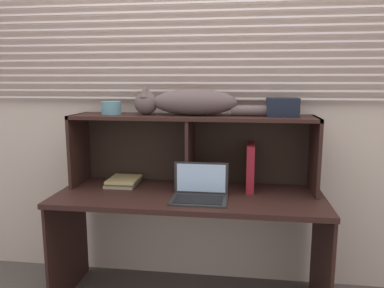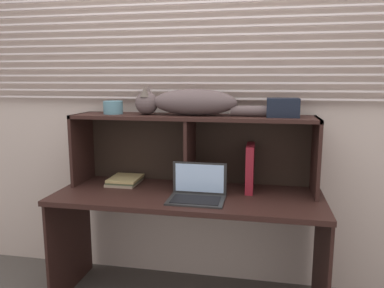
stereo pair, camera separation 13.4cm
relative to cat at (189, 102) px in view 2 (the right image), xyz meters
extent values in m
cube|color=beige|center=(0.02, 0.21, 0.01)|extent=(4.40, 0.04, 2.50)
cube|color=silver|center=(0.02, 0.16, 0.02)|extent=(3.08, 0.02, 0.01)
cube|color=silver|center=(0.02, 0.16, 0.07)|extent=(3.08, 0.02, 0.01)
cube|color=silver|center=(0.02, 0.16, 0.12)|extent=(3.08, 0.02, 0.01)
cube|color=silver|center=(0.02, 0.16, 0.17)|extent=(3.08, 0.02, 0.01)
cube|color=silver|center=(0.02, 0.16, 0.22)|extent=(3.08, 0.02, 0.01)
cube|color=silver|center=(0.02, 0.16, 0.27)|extent=(3.08, 0.02, 0.01)
cube|color=silver|center=(0.02, 0.16, 0.32)|extent=(3.08, 0.02, 0.01)
cube|color=silver|center=(0.02, 0.16, 0.37)|extent=(3.08, 0.02, 0.01)
cube|color=silver|center=(0.02, 0.16, 0.42)|extent=(3.08, 0.02, 0.01)
cube|color=silver|center=(0.02, 0.16, 0.46)|extent=(3.08, 0.02, 0.01)
cube|color=silver|center=(0.02, 0.16, 0.51)|extent=(3.08, 0.02, 0.01)
cube|color=silver|center=(0.02, 0.16, 0.56)|extent=(3.08, 0.02, 0.01)
cube|color=silver|center=(0.02, 0.16, 0.61)|extent=(3.08, 0.02, 0.01)
cube|color=black|center=(0.02, -0.14, -0.55)|extent=(1.60, 0.61, 0.03)
cube|color=black|center=(-0.77, -0.14, -0.90)|extent=(0.02, 0.55, 0.67)
cube|color=black|center=(0.81, -0.14, -0.90)|extent=(0.02, 0.55, 0.67)
cube|color=black|center=(0.02, 0.00, -0.09)|extent=(1.51, 0.31, 0.02)
cube|color=black|center=(-0.72, 0.00, -0.31)|extent=(0.02, 0.31, 0.46)
cube|color=black|center=(0.76, 0.00, -0.31)|extent=(0.02, 0.31, 0.46)
cube|color=black|center=(0.01, 0.00, -0.32)|extent=(0.02, 0.30, 0.44)
cube|color=black|center=(0.02, 0.15, -0.31)|extent=(1.51, 0.01, 0.46)
ellipsoid|color=#554747|center=(0.04, 0.00, 0.00)|extent=(0.52, 0.18, 0.16)
sphere|color=#554747|center=(-0.27, 0.00, -0.01)|extent=(0.14, 0.14, 0.14)
cone|color=#554B43|center=(-0.27, -0.04, 0.07)|extent=(0.06, 0.06, 0.06)
cone|color=#514542|center=(-0.27, 0.04, 0.07)|extent=(0.06, 0.06, 0.06)
cylinder|color=#554747|center=(0.38, 0.00, -0.05)|extent=(0.25, 0.06, 0.06)
cube|color=#262626|center=(0.10, -0.26, -0.53)|extent=(0.32, 0.22, 0.01)
cube|color=#262626|center=(0.10, -0.15, -0.43)|extent=(0.32, 0.01, 0.19)
cube|color=#ADD1F9|center=(0.10, -0.16, -0.43)|extent=(0.29, 0.00, 0.17)
cube|color=black|center=(0.10, -0.28, -0.53)|extent=(0.27, 0.16, 0.00)
cube|color=maroon|center=(0.38, 0.00, -0.39)|extent=(0.05, 0.22, 0.29)
cube|color=gray|center=(-0.43, 0.00, -0.53)|extent=(0.19, 0.22, 0.02)
cube|color=#546143|center=(-0.43, 0.00, -0.51)|extent=(0.19, 0.22, 0.01)
cube|color=tan|center=(-0.42, -0.01, -0.50)|extent=(0.19, 0.22, 0.02)
cylinder|color=teal|center=(-0.49, 0.00, -0.04)|extent=(0.12, 0.12, 0.08)
cube|color=black|center=(0.56, 0.00, -0.02)|extent=(0.19, 0.14, 0.11)
camera|label=1|loc=(0.32, -2.27, 0.14)|focal=34.84mm
camera|label=2|loc=(0.46, -2.25, 0.14)|focal=34.84mm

